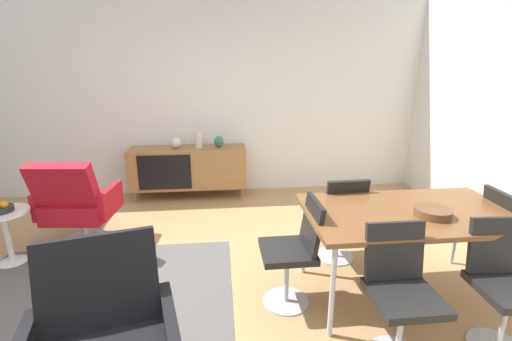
# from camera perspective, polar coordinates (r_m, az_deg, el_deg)

# --- Properties ---
(ground_plane) EXTENTS (8.32, 8.32, 0.00)m
(ground_plane) POSITION_cam_1_polar(r_m,az_deg,el_deg) (3.03, -9.33, -19.62)
(ground_plane) COLOR tan
(wall_back) EXTENTS (6.80, 0.12, 2.80)m
(wall_back) POSITION_cam_1_polar(r_m,az_deg,el_deg) (5.07, -8.55, 12.05)
(wall_back) COLOR silver
(wall_back) RESTS_ON ground_plane
(sideboard) EXTENTS (1.60, 0.45, 0.72)m
(sideboard) POSITION_cam_1_polar(r_m,az_deg,el_deg) (4.95, -11.09, 0.51)
(sideboard) COLOR olive
(sideboard) RESTS_ON ground_plane
(vase_cobalt) EXTENTS (0.10, 0.10, 0.22)m
(vase_cobalt) POSITION_cam_1_polar(r_m,az_deg,el_deg) (4.85, -9.46, 5.03)
(vase_cobalt) COLOR beige
(vase_cobalt) RESTS_ON sideboard
(vase_sculptural_dark) EXTENTS (0.15, 0.15, 0.15)m
(vase_sculptural_dark) POSITION_cam_1_polar(r_m,az_deg,el_deg) (4.89, -13.12, 4.48)
(vase_sculptural_dark) COLOR beige
(vase_sculptural_dark) RESTS_ON sideboard
(vase_ceramic_small) EXTENTS (0.13, 0.13, 0.16)m
(vase_ceramic_small) POSITION_cam_1_polar(r_m,az_deg,el_deg) (4.85, -6.17, 4.76)
(vase_ceramic_small) COLOR #337266
(vase_ceramic_small) RESTS_ON sideboard
(dining_table) EXTENTS (1.60, 0.90, 0.74)m
(dining_table) POSITION_cam_1_polar(r_m,az_deg,el_deg) (2.91, 24.14, -6.81)
(dining_table) COLOR brown
(dining_table) RESTS_ON ground_plane
(wooden_bowl_on_table) EXTENTS (0.26, 0.26, 0.06)m
(wooden_bowl_on_table) POSITION_cam_1_polar(r_m,az_deg,el_deg) (2.85, 27.20, -6.15)
(wooden_bowl_on_table) COLOR brown
(wooden_bowl_on_table) RESTS_ON dining_table
(dining_chair_front_right) EXTENTS (0.42, 0.45, 0.86)m
(dining_chair_front_right) POSITION_cam_1_polar(r_m,az_deg,el_deg) (2.81, 35.83, -14.65)
(dining_chair_front_right) COLOR black
(dining_chair_front_right) RESTS_ON ground_plane
(dining_chair_back_left) EXTENTS (0.42, 0.44, 0.86)m
(dining_chair_back_left) POSITION_cam_1_polar(r_m,az_deg,el_deg) (3.32, 13.67, -7.20)
(dining_chair_back_left) COLOR black
(dining_chair_back_left) RESTS_ON ground_plane
(dining_chair_far_end) EXTENTS (0.45, 0.43, 0.86)m
(dining_chair_far_end) POSITION_cam_1_polar(r_m,az_deg,el_deg) (3.52, 36.45, -8.77)
(dining_chair_far_end) COLOR black
(dining_chair_far_end) RESTS_ON ground_plane
(dining_chair_front_left) EXTENTS (0.40, 0.43, 0.86)m
(dining_chair_front_left) POSITION_cam_1_polar(r_m,az_deg,el_deg) (2.43, 22.70, -17.56)
(dining_chair_front_left) COLOR black
(dining_chair_front_left) RESTS_ON ground_plane
(dining_chair_near_window) EXTENTS (0.43, 0.40, 0.86)m
(dining_chair_near_window) POSITION_cam_1_polar(r_m,az_deg,el_deg) (2.70, 6.52, -12.65)
(dining_chair_near_window) COLOR black
(dining_chair_near_window) RESTS_ON ground_plane
(lounge_chair_red) EXTENTS (0.77, 0.71, 0.95)m
(lounge_chair_red) POSITION_cam_1_polar(r_m,az_deg,el_deg) (3.99, -27.59, -4.67)
(lounge_chair_red) COLOR red
(lounge_chair_red) RESTS_ON ground_plane
(armchair_black_shell) EXTENTS (0.82, 0.78, 0.95)m
(armchair_black_shell) POSITION_cam_1_polar(r_m,az_deg,el_deg) (2.09, -23.99, -24.01)
(armchair_black_shell) COLOR black
(armchair_black_shell) RESTS_ON ground_plane
(side_table_round) EXTENTS (0.44, 0.44, 0.52)m
(side_table_round) POSITION_cam_1_polar(r_m,az_deg,el_deg) (4.01, -35.95, -8.14)
(side_table_round) COLOR white
(side_table_round) RESTS_ON ground_plane
(fruit_bowl) EXTENTS (0.20, 0.20, 0.11)m
(fruit_bowl) POSITION_cam_1_polar(r_m,az_deg,el_deg) (3.93, -36.53, -5.00)
(fruit_bowl) COLOR #262628
(fruit_bowl) RESTS_ON side_table_round
(area_rug) EXTENTS (2.20, 1.70, 0.01)m
(area_rug) POSITION_cam_1_polar(r_m,az_deg,el_deg) (3.22, -25.11, -18.65)
(area_rug) COLOR #595654
(area_rug) RESTS_ON ground_plane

